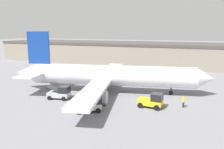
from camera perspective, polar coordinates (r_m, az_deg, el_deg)
ground_plane at (r=39.01m, az=0.00°, el=-4.63°), size 400.00×400.00×0.00m
terminal_building at (r=74.76m, az=0.68°, el=5.87°), size 81.10×17.43×6.87m
airplane at (r=38.44m, az=-1.36°, el=-0.35°), size 35.06×31.81×10.62m
ground_crew_worker at (r=32.94m, az=18.18°, el=-6.69°), size 0.37×0.37×1.68m
baggage_tug at (r=31.79m, az=10.51°, el=-6.74°), size 3.54×2.35×2.14m
belt_loader_truck at (r=36.08m, az=-13.31°, el=-4.63°), size 3.69×2.59×2.11m
pushback_tug at (r=29.91m, az=-5.61°, el=-7.73°), size 3.85×3.23×2.27m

